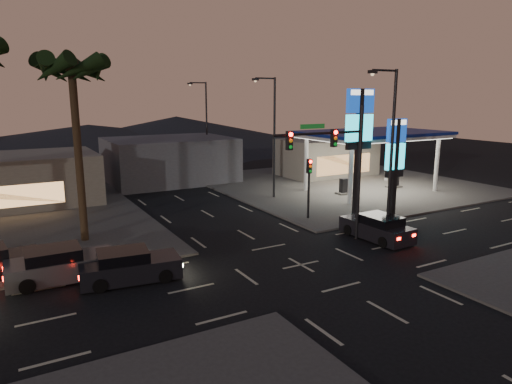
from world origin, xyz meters
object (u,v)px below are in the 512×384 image
pylon_sign_tall (359,128)px  suv_station (377,228)px  traffic_signal_mast (337,155)px  pylon_sign_short (395,153)px  car_lane_b_front (60,265)px  gas_station (373,136)px  car_lane_a_front (129,267)px

pylon_sign_tall → suv_station: pylon_sign_tall is taller
traffic_signal_mast → pylon_sign_short: bearing=19.1°
car_lane_b_front → suv_station: car_lane_b_front is taller
gas_station → suv_station: (-9.50, -10.70, -4.37)m
gas_station → pylon_sign_tall: (-7.50, -6.50, 1.31)m
pylon_sign_short → traffic_signal_mast: traffic_signal_mast is taller
pylon_sign_tall → traffic_signal_mast: 6.02m
traffic_signal_mast → car_lane_a_front: 12.78m
car_lane_a_front → pylon_sign_short: bearing=6.6°
traffic_signal_mast → car_lane_b_front: 15.54m
car_lane_a_front → car_lane_b_front: car_lane_b_front is taller
car_lane_b_front → pylon_sign_short: bearing=1.4°
traffic_signal_mast → car_lane_b_front: size_ratio=1.60×
traffic_signal_mast → car_lane_b_front: (-14.75, 1.96, -4.48)m
traffic_signal_mast → suv_station: bearing=-14.1°
car_lane_a_front → suv_station: (14.70, -0.98, 0.01)m
pylon_sign_short → car_lane_b_front: 22.34m
pylon_sign_tall → pylon_sign_short: size_ratio=1.29×
pylon_sign_short → pylon_sign_tall: bearing=158.2°
gas_station → car_lane_b_front: bearing=-163.4°
pylon_sign_tall → traffic_signal_mast: pylon_sign_tall is taller
pylon_sign_short → suv_station: pylon_sign_short is taller
gas_station → traffic_signal_mast: traffic_signal_mast is taller
car_lane_b_front → gas_station: bearing=16.6°
gas_station → pylon_sign_tall: bearing=-139.1°
traffic_signal_mast → car_lane_a_front: traffic_signal_mast is taller
traffic_signal_mast → car_lane_a_front: bearing=178.6°
gas_station → pylon_sign_tall: size_ratio=1.36×
suv_station → pylon_sign_short: bearing=35.4°
pylon_sign_short → traffic_signal_mast: 7.69m
pylon_sign_tall → traffic_signal_mast: bearing=-143.5°
gas_station → car_lane_b_front: size_ratio=2.45×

